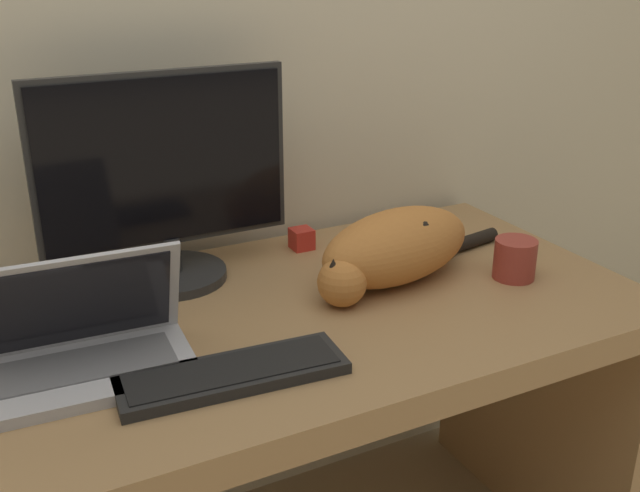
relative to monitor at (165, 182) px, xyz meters
The scene contains 8 objects.
wall_back 0.37m from the monitor, 81.81° to the left, with size 6.40×0.06×2.60m.
desk 0.44m from the monitor, 83.76° to the right, with size 1.68×0.74×0.76m.
monitor is the anchor object (origin of this frame).
laptop 0.42m from the monitor, 128.08° to the right, with size 0.35×0.22×0.21m.
external_keyboard 0.48m from the monitor, 93.94° to the right, with size 0.39×0.15×0.02m.
cat 0.49m from the monitor, 28.74° to the right, with size 0.54×0.24×0.16m.
coffee_mug 0.75m from the monitor, 26.50° to the right, with size 0.09×0.09×0.09m.
small_toy 0.37m from the monitor, ahead, with size 0.05×0.05×0.05m.
Camera 1 is at (-0.41, -0.83, 1.42)m, focal length 42.00 mm.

